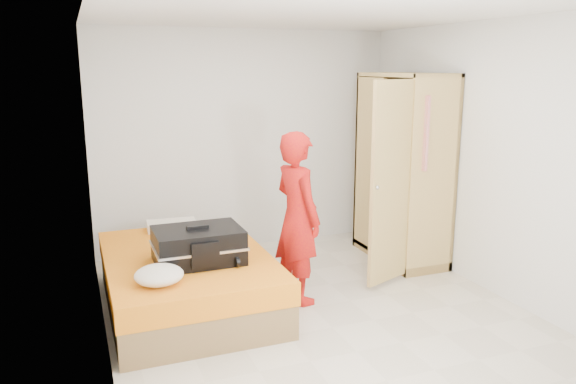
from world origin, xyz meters
name	(u,v)px	position (x,y,z in m)	size (l,w,h in m)	color
room	(313,168)	(0.00, 0.00, 1.30)	(4.00, 4.02, 2.60)	beige
bed	(187,280)	(-1.05, 0.45, 0.25)	(1.42, 2.02, 0.50)	brown
wardrobe	(402,174)	(1.45, 0.85, 1.00)	(1.13, 1.40, 2.10)	tan
person	(297,218)	(-0.05, 0.22, 0.80)	(0.59, 0.38, 1.60)	red
suitcase	(198,245)	(-0.99, 0.21, 0.65)	(0.77, 0.57, 0.33)	black
round_cushion	(159,275)	(-1.39, -0.18, 0.57)	(0.38, 0.38, 0.15)	white
pillow	(172,225)	(-1.03, 1.30, 0.55)	(0.50, 0.25, 0.09)	white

